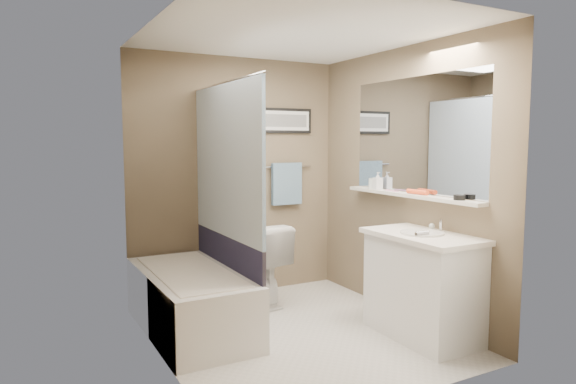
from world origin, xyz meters
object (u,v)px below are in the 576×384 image
bathtub (190,301)px  hair_brush_front (417,192)px  toilet (253,264)px  glass_jar (373,183)px  candle_bowl_near (459,197)px  soap_bottle (378,181)px  vanity (422,288)px

bathtub → hair_brush_front: (1.79, -0.71, 0.89)m
toilet → glass_jar: bearing=144.2°
candle_bowl_near → hair_brush_front: 0.47m
hair_brush_front → glass_jar: 0.61m
glass_jar → hair_brush_front: bearing=-90.0°
bathtub → glass_jar: size_ratio=15.00×
hair_brush_front → soap_bottle: size_ratio=1.36×
toilet → vanity: 1.64m
candle_bowl_near → soap_bottle: bearing=90.0°
hair_brush_front → glass_jar: bearing=90.0°
toilet → hair_brush_front: bearing=123.1°
toilet → soap_bottle: 1.43m
hair_brush_front → glass_jar: size_ratio=2.20×
candle_bowl_near → glass_jar: bearing=90.0°
toilet → soap_bottle: (1.03, -0.59, 0.80)m
hair_brush_front → vanity: bearing=-122.8°
candle_bowl_near → soap_bottle: 1.01m
soap_bottle → glass_jar: bearing=90.0°
toilet → candle_bowl_near: bearing=113.6°
hair_brush_front → glass_jar: (0.00, 0.61, 0.03)m
hair_brush_front → soap_bottle: 0.54m
toilet → candle_bowl_near: 2.03m
bathtub → vanity: vanity is taller
glass_jar → soap_bottle: bearing=-90.0°
hair_brush_front → toilet: bearing=132.4°
bathtub → soap_bottle: bearing=-6.3°
bathtub → soap_bottle: 2.03m
bathtub → toilet: toilet is taller
toilet → soap_bottle: soap_bottle is taller
toilet → bathtub: bearing=19.3°
candle_bowl_near → soap_bottle: (0.00, 1.00, 0.06)m
bathtub → vanity: 1.89m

